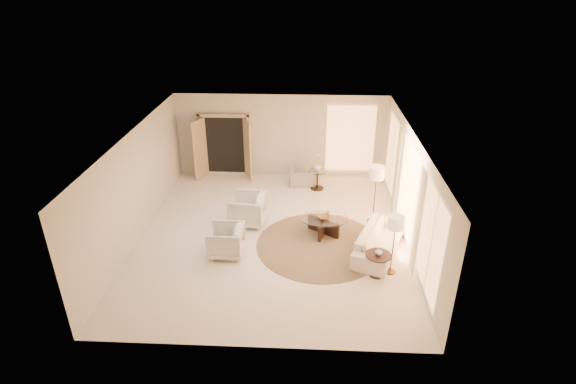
{
  "coord_description": "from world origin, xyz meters",
  "views": [
    {
      "loc": [
        0.92,
        -10.24,
        6.38
      ],
      "look_at": [
        0.4,
        0.4,
        1.1
      ],
      "focal_mm": 28.0,
      "sensor_mm": 36.0,
      "label": 1
    }
  ],
  "objects_px": {
    "floor_lamp_near": "(377,175)",
    "bowl": "(324,217)",
    "armchair_right": "(226,239)",
    "accent_chair": "(302,174)",
    "side_vase": "(318,167)",
    "sofa": "(379,241)",
    "armchair_left": "(248,208)",
    "end_vase": "(379,252)",
    "coffee_table": "(324,224)",
    "end_table": "(378,261)",
    "side_table": "(317,178)",
    "floor_lamp_far": "(396,225)"
  },
  "relations": [
    {
      "from": "sofa",
      "to": "floor_lamp_near",
      "type": "relative_size",
      "value": 1.29
    },
    {
      "from": "armchair_right",
      "to": "floor_lamp_near",
      "type": "relative_size",
      "value": 0.51
    },
    {
      "from": "end_table",
      "to": "floor_lamp_far",
      "type": "height_order",
      "value": "floor_lamp_far"
    },
    {
      "from": "sofa",
      "to": "end_table",
      "type": "height_order",
      "value": "sofa"
    },
    {
      "from": "floor_lamp_near",
      "to": "side_vase",
      "type": "xyz_separation_m",
      "value": [
        -1.55,
        2.05,
        -0.67
      ]
    },
    {
      "from": "sofa",
      "to": "armchair_left",
      "type": "height_order",
      "value": "armchair_left"
    },
    {
      "from": "end_vase",
      "to": "side_table",
      "type": "bearing_deg",
      "value": 106.45
    },
    {
      "from": "end_table",
      "to": "bowl",
      "type": "bearing_deg",
      "value": 124.02
    },
    {
      "from": "armchair_right",
      "to": "accent_chair",
      "type": "xyz_separation_m",
      "value": [
        1.8,
        4.16,
        -0.04
      ]
    },
    {
      "from": "coffee_table",
      "to": "end_vase",
      "type": "distance_m",
      "value": 2.17
    },
    {
      "from": "side_vase",
      "to": "side_table",
      "type": "bearing_deg",
      "value": 0.0
    },
    {
      "from": "bowl",
      "to": "coffee_table",
      "type": "bearing_deg",
      "value": 0.0
    },
    {
      "from": "sofa",
      "to": "bowl",
      "type": "height_order",
      "value": "sofa"
    },
    {
      "from": "sofa",
      "to": "side_table",
      "type": "relative_size",
      "value": 3.36
    },
    {
      "from": "armchair_left",
      "to": "end_vase",
      "type": "xyz_separation_m",
      "value": [
        3.29,
        -2.24,
        0.17
      ]
    },
    {
      "from": "armchair_left",
      "to": "coffee_table",
      "type": "bearing_deg",
      "value": 82.57
    },
    {
      "from": "floor_lamp_near",
      "to": "armchair_left",
      "type": "bearing_deg",
      "value": -175.91
    },
    {
      "from": "accent_chair",
      "to": "end_table",
      "type": "height_order",
      "value": "accent_chair"
    },
    {
      "from": "floor_lamp_near",
      "to": "end_vase",
      "type": "bearing_deg",
      "value": -94.7
    },
    {
      "from": "floor_lamp_near",
      "to": "bowl",
      "type": "bearing_deg",
      "value": -152.89
    },
    {
      "from": "accent_chair",
      "to": "bowl",
      "type": "xyz_separation_m",
      "value": [
        0.63,
        -3.07,
        0.12
      ]
    },
    {
      "from": "side_table",
      "to": "bowl",
      "type": "relative_size",
      "value": 2.09
    },
    {
      "from": "armchair_right",
      "to": "accent_chair",
      "type": "bearing_deg",
      "value": 157.52
    },
    {
      "from": "accent_chair",
      "to": "sofa",
      "type": "bearing_deg",
      "value": 112.7
    },
    {
      "from": "end_table",
      "to": "side_vase",
      "type": "relative_size",
      "value": 2.49
    },
    {
      "from": "end_vase",
      "to": "side_vase",
      "type": "height_order",
      "value": "side_vase"
    },
    {
      "from": "armchair_right",
      "to": "side_table",
      "type": "height_order",
      "value": "armchair_right"
    },
    {
      "from": "sofa",
      "to": "armchair_right",
      "type": "height_order",
      "value": "armchair_right"
    },
    {
      "from": "side_table",
      "to": "end_table",
      "type": "bearing_deg",
      "value": -73.55
    },
    {
      "from": "armchair_right",
      "to": "accent_chair",
      "type": "relative_size",
      "value": 0.98
    },
    {
      "from": "bowl",
      "to": "armchair_right",
      "type": "bearing_deg",
      "value": -156.05
    },
    {
      "from": "accent_chair",
      "to": "coffee_table",
      "type": "distance_m",
      "value": 3.14
    },
    {
      "from": "sofa",
      "to": "coffee_table",
      "type": "bearing_deg",
      "value": 81.43
    },
    {
      "from": "side_table",
      "to": "floor_lamp_far",
      "type": "xyz_separation_m",
      "value": [
        1.68,
        -4.42,
        0.89
      ]
    },
    {
      "from": "end_vase",
      "to": "side_vase",
      "type": "bearing_deg",
      "value": 106.45
    },
    {
      "from": "floor_lamp_near",
      "to": "side_vase",
      "type": "bearing_deg",
      "value": 127.05
    },
    {
      "from": "sofa",
      "to": "armchair_right",
      "type": "relative_size",
      "value": 2.55
    },
    {
      "from": "armchair_left",
      "to": "bowl",
      "type": "relative_size",
      "value": 3.07
    },
    {
      "from": "floor_lamp_far",
      "to": "end_vase",
      "type": "xyz_separation_m",
      "value": [
        -0.34,
        -0.12,
        -0.64
      ]
    },
    {
      "from": "armchair_left",
      "to": "armchair_right",
      "type": "xyz_separation_m",
      "value": [
        -0.34,
        -1.55,
        -0.05
      ]
    },
    {
      "from": "bowl",
      "to": "floor_lamp_near",
      "type": "bearing_deg",
      "value": 27.11
    },
    {
      "from": "armchair_right",
      "to": "end_vase",
      "type": "distance_m",
      "value": 3.71
    },
    {
      "from": "sofa",
      "to": "floor_lamp_far",
      "type": "bearing_deg",
      "value": -146.76
    },
    {
      "from": "floor_lamp_near",
      "to": "end_vase",
      "type": "distance_m",
      "value": 2.62
    },
    {
      "from": "floor_lamp_far",
      "to": "armchair_right",
      "type": "bearing_deg",
      "value": 171.85
    },
    {
      "from": "armchair_right",
      "to": "side_vase",
      "type": "bearing_deg",
      "value": 150.17
    },
    {
      "from": "coffee_table",
      "to": "end_table",
      "type": "xyz_separation_m",
      "value": [
        1.2,
        -1.78,
        0.09
      ]
    },
    {
      "from": "armchair_right",
      "to": "bowl",
      "type": "distance_m",
      "value": 2.67
    },
    {
      "from": "floor_lamp_near",
      "to": "side_vase",
      "type": "distance_m",
      "value": 2.65
    },
    {
      "from": "armchair_left",
      "to": "bowl",
      "type": "bearing_deg",
      "value": 82.57
    }
  ]
}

